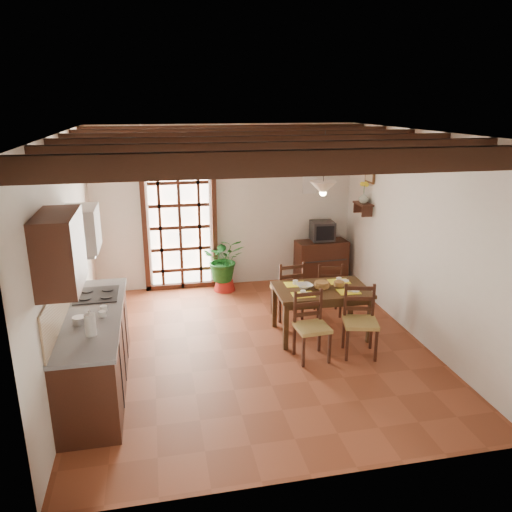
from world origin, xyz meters
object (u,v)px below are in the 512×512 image
object	(u,v)px
pendant_lamp	(323,187)
chair_near_right	(359,334)
crt_tv	(322,231)
kitchen_counter	(95,350)
chair_far_right	(328,298)
chair_near_left	(311,339)
potted_plant	(224,259)
dining_table	(321,294)
sideboard	(321,262)
chair_far_left	(287,299)

from	to	relation	value
pendant_lamp	chair_near_right	bearing A→B (deg)	-68.24
crt_tv	pendant_lamp	bearing A→B (deg)	-106.99
kitchen_counter	chair_far_right	world-z (taller)	kitchen_counter
chair_near_right	chair_near_left	bearing A→B (deg)	-167.77
kitchen_counter	potted_plant	size ratio (longest dim) A/B	1.12
chair_near_right	chair_far_right	size ratio (longest dim) A/B	1.07
dining_table	sideboard	bearing A→B (deg)	72.62
chair_far_left	chair_far_right	world-z (taller)	chair_far_left
chair_near_left	potted_plant	bearing A→B (deg)	101.63
kitchen_counter	potted_plant	world-z (taller)	potted_plant
crt_tv	pendant_lamp	world-z (taller)	pendant_lamp
chair_near_left	chair_far_right	bearing A→B (deg)	58.30
kitchen_counter	dining_table	size ratio (longest dim) A/B	1.73
chair_far_left	pendant_lamp	distance (m)	1.90
kitchen_counter	chair_far_left	size ratio (longest dim) A/B	2.47
chair_near_right	chair_far_left	xyz separation A→B (m)	(-0.60, 1.32, -0.00)
sideboard	pendant_lamp	size ratio (longest dim) A/B	1.08
dining_table	chair_near_right	world-z (taller)	chair_near_right
sideboard	potted_plant	size ratio (longest dim) A/B	0.45
crt_tv	pendant_lamp	xyz separation A→B (m)	(-0.70, -1.92, 1.12)
crt_tv	chair_far_left	bearing A→B (deg)	-123.24
sideboard	potted_plant	bearing A→B (deg)	178.87
dining_table	chair_far_right	xyz separation A→B (m)	(0.34, 0.64, -0.34)
kitchen_counter	potted_plant	xyz separation A→B (m)	(1.86, 2.77, 0.10)
chair_near_left	pendant_lamp	distance (m)	1.98
potted_plant	crt_tv	bearing A→B (deg)	1.46
chair_far_left	chair_far_right	size ratio (longest dim) A/B	1.06
kitchen_counter	sideboard	xyz separation A→B (m)	(3.63, 2.83, -0.09)
crt_tv	kitchen_counter	bearing A→B (deg)	-139.23
kitchen_counter	dining_table	xyz separation A→B (m)	(2.94, 0.80, 0.13)
chair_near_left	chair_near_right	world-z (taller)	chair_near_right
kitchen_counter	chair_far_left	world-z (taller)	kitchen_counter
crt_tv	chair_far_right	bearing A→B (deg)	-101.76
chair_near_left	kitchen_counter	bearing A→B (deg)	179.41
kitchen_counter	chair_far_left	distance (m)	3.02
kitchen_counter	chair_far_right	size ratio (longest dim) A/B	2.63
chair_near_left	chair_near_right	distance (m)	0.64
chair_near_right	chair_far_right	xyz separation A→B (m)	(0.03, 1.30, -0.02)
sideboard	potted_plant	xyz separation A→B (m)	(-1.77, -0.05, 0.18)
sideboard	potted_plant	world-z (taller)	potted_plant
pendant_lamp	potted_plant	bearing A→B (deg)	119.76
chair_near_right	sideboard	world-z (taller)	chair_near_right
chair_near_right	dining_table	bearing A→B (deg)	128.51
chair_far_right	sideboard	size ratio (longest dim) A/B	0.94
sideboard	pendant_lamp	xyz separation A→B (m)	(-0.70, -1.93, 1.69)
chair_near_left	crt_tv	xyz separation A→B (m)	(1.04, 2.66, 0.69)
crt_tv	potted_plant	distance (m)	1.81
kitchen_counter	chair_near_left	xyz separation A→B (m)	(2.60, 0.16, -0.20)
chair_near_right	potted_plant	world-z (taller)	potted_plant
pendant_lamp	chair_near_left	bearing A→B (deg)	-114.51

